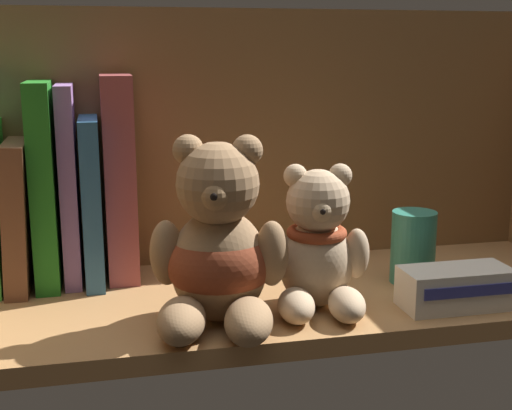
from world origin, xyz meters
TOP-DOWN VIEW (x-y plane):
  - shelf_board at (0.00, 0.00)cm, footprint 78.43×25.92cm
  - shelf_back_panel at (0.00, 13.56)cm, footprint 80.83×1.20cm
  - book_4 at (-24.67, 9.90)cm, footprint 2.95×13.98cm
  - book_5 at (-21.73, 9.90)cm, footprint 2.59×11.96cm
  - book_6 at (-19.09, 9.90)cm, footprint 1.84×10.32cm
  - book_7 at (-16.70, 9.90)cm, footprint 2.06×12.98cm
  - book_8 at (-13.52, 9.90)cm, footprint 3.42×9.33cm
  - teddy_bear_larger at (-4.99, -6.88)cm, footprint 14.02×14.75cm
  - teddy_bear_smaller at (5.46, -5.30)cm, footprint 11.05×11.47cm
  - pillar_candle at (18.57, -0.49)cm, footprint 5.02×5.02cm
  - small_product_box at (19.46, -8.33)cm, footprint 11.30×5.32cm

SIDE VIEW (x-z plane):
  - shelf_board at x=0.00cm, z-range 0.00..2.00cm
  - small_product_box at x=19.46cm, z-range 2.00..6.16cm
  - pillar_candle at x=18.57cm, z-range 2.00..10.25cm
  - teddy_bear_smaller at x=5.46cm, z-range 0.91..15.81cm
  - teddy_bear_larger at x=-4.99cm, z-range 0.04..18.36cm
  - book_4 at x=-24.67cm, z-range 1.96..18.42cm
  - book_7 at x=-16.70cm, z-range 2.00..20.73cm
  - book_6 at x=-19.09cm, z-range 2.00..24.33cm
  - book_5 at x=-21.73cm, z-range 2.00..24.70cm
  - book_8 at x=-13.52cm, z-range 2.00..25.31cm
  - shelf_back_panel at x=0.00cm, z-range 0.00..32.76cm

